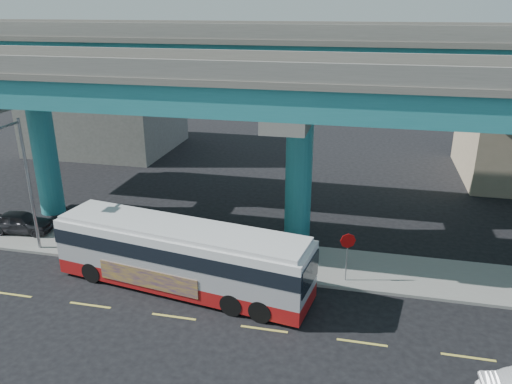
% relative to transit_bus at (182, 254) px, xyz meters
% --- Properties ---
extents(ground, '(120.00, 120.00, 0.00)m').
position_rel_transit_bus_xyz_m(ground, '(4.44, -2.08, -1.75)').
color(ground, black).
rests_on(ground, ground).
extents(sidewalk, '(70.00, 4.00, 0.15)m').
position_rel_transit_bus_xyz_m(sidewalk, '(4.44, 3.42, -1.68)').
color(sidewalk, gray).
rests_on(sidewalk, ground).
extents(lane_markings, '(58.00, 0.12, 0.01)m').
position_rel_transit_bus_xyz_m(lane_markings, '(4.44, -2.38, -1.75)').
color(lane_markings, '#D8C64C').
rests_on(lane_markings, ground).
extents(viaduct, '(52.00, 12.40, 11.70)m').
position_rel_transit_bus_xyz_m(viaduct, '(4.44, 7.03, 7.39)').
color(viaduct, teal).
rests_on(viaduct, ground).
extents(building_concrete, '(12.00, 10.00, 9.00)m').
position_rel_transit_bus_xyz_m(building_concrete, '(-15.56, 21.92, 2.75)').
color(building_concrete, gray).
rests_on(building_concrete, ground).
extents(transit_bus, '(12.71, 4.63, 3.20)m').
position_rel_transit_bus_xyz_m(transit_bus, '(0.00, 0.00, 0.00)').
color(transit_bus, maroon).
rests_on(transit_bus, ground).
extents(parked_car, '(2.27, 4.01, 1.26)m').
position_rel_transit_bus_xyz_m(parked_car, '(-11.31, 3.47, -0.97)').
color(parked_car, '#29282D').
rests_on(parked_car, sidewalk).
extents(street_lamp, '(0.50, 2.37, 7.20)m').
position_rel_transit_bus_xyz_m(street_lamp, '(-9.08, 1.38, 3.11)').
color(street_lamp, gray).
rests_on(street_lamp, sidewalk).
extents(stop_sign, '(0.72, 0.26, 2.50)m').
position_rel_transit_bus_xyz_m(stop_sign, '(7.51, 2.10, 0.19)').
color(stop_sign, gray).
rests_on(stop_sign, sidewalk).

